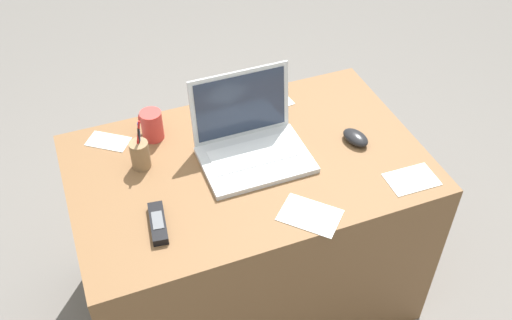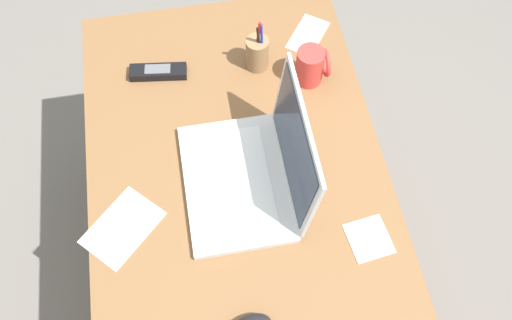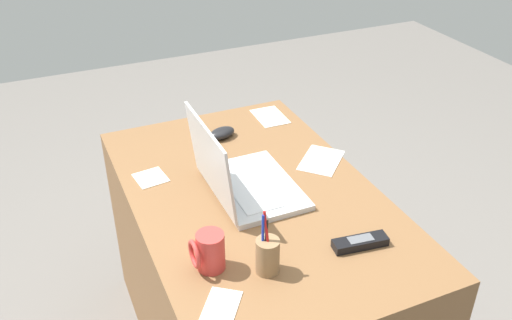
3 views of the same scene
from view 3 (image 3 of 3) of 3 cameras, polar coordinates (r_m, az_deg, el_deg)
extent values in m
cube|color=brown|center=(1.93, -0.15, -12.11)|extent=(1.14, 0.72, 0.71)
cube|color=silver|center=(1.72, -0.20, -2.75)|extent=(0.34, 0.24, 0.02)
cube|color=silver|center=(1.71, -0.87, -2.62)|extent=(0.28, 0.12, 0.00)
cube|color=silver|center=(1.74, 2.04, -1.92)|extent=(0.10, 0.05, 0.00)
cube|color=silver|center=(1.61, -4.69, -0.10)|extent=(0.33, 0.03, 0.24)
cube|color=#283347|center=(1.61, -4.51, -0.04)|extent=(0.30, 0.03, 0.21)
ellipsoid|color=black|center=(2.00, -3.48, 2.76)|extent=(0.09, 0.11, 0.04)
cylinder|color=#C63833|center=(1.42, -4.64, -9.23)|extent=(0.07, 0.07, 0.10)
torus|color=#C63833|center=(1.41, -6.28, -9.50)|extent=(0.07, 0.01, 0.07)
cube|color=black|center=(1.53, 10.55, -8.26)|extent=(0.06, 0.15, 0.02)
cube|color=#595B60|center=(1.52, 10.60, -7.88)|extent=(0.04, 0.07, 0.00)
cylinder|color=olive|center=(1.41, 1.19, -9.73)|extent=(0.06, 0.06, 0.10)
cylinder|color=#1933B2|center=(1.38, 0.69, -8.27)|extent=(0.02, 0.01, 0.15)
cylinder|color=black|center=(1.39, 1.03, -8.53)|extent=(0.02, 0.02, 0.13)
cylinder|color=red|center=(1.38, 1.19, -8.16)|extent=(0.04, 0.01, 0.16)
cube|color=white|center=(1.81, -10.67, -1.79)|extent=(0.11, 0.10, 0.00)
cube|color=white|center=(1.88, 6.65, -0.03)|extent=(0.21, 0.21, 0.00)
cube|color=white|center=(2.15, 1.43, 4.44)|extent=(0.16, 0.11, 0.00)
cube|color=white|center=(1.35, -3.70, -15.02)|extent=(0.16, 0.14, 0.00)
camera|label=1|loc=(2.04, 50.84, 30.25)|focal=40.80mm
camera|label=2|loc=(2.00, -6.89, 37.00)|focal=38.59mm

